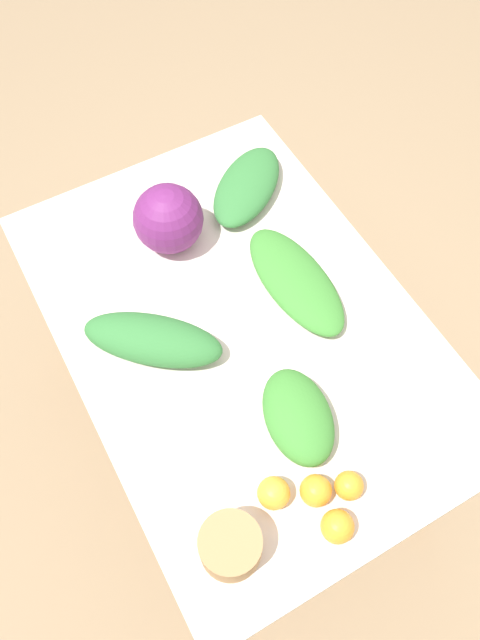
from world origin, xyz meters
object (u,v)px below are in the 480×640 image
(orange_0, at_px, (337,527))
(orange_3, at_px, (316,491))
(greens_bunch_kale, at_px, (298,416))
(greens_bunch_chard, at_px, (247,186))
(orange_1, at_px, (350,485))
(paper_bag, at_px, (230,546))
(greens_bunch_beet_tops, at_px, (153,340))
(greens_bunch_dandelion, at_px, (296,280))
(orange_2, at_px, (274,493))
(cabbage_purple, at_px, (168,219))

(orange_0, bearing_deg, orange_3, -0.78)
(greens_bunch_kale, bearing_deg, greens_bunch_chard, -20.09)
(orange_0, height_order, orange_1, orange_0)
(paper_bag, height_order, orange_0, paper_bag)
(greens_bunch_kale, height_order, orange_3, greens_bunch_kale)
(greens_bunch_beet_tops, distance_m, orange_1, 0.57)
(greens_bunch_chard, xyz_separation_m, orange_3, (-0.83, 0.30, 0.00))
(greens_bunch_dandelion, xyz_separation_m, orange_0, (-0.57, 0.25, 0.00))
(orange_2, bearing_deg, orange_1, -112.99)
(greens_bunch_beet_tops, relative_size, orange_3, 4.94)
(greens_bunch_kale, xyz_separation_m, orange_1, (-0.19, -0.02, -0.01))
(orange_2, bearing_deg, greens_bunch_kale, -48.44)
(greens_bunch_kale, distance_m, greens_bunch_chard, 0.71)
(cabbage_purple, relative_size, greens_bunch_beet_tops, 0.54)
(greens_bunch_kale, xyz_separation_m, greens_bunch_beet_tops, (0.34, 0.21, 0.00))
(cabbage_purple, xyz_separation_m, greens_bunch_kale, (-0.62, -0.02, -0.05))
(greens_bunch_dandelion, distance_m, greens_bunch_chard, 0.34)
(greens_bunch_kale, bearing_deg, cabbage_purple, 1.89)
(cabbage_purple, bearing_deg, greens_bunch_chard, -80.76)
(greens_bunch_dandelion, relative_size, greens_bunch_beet_tops, 1.08)
(orange_0, distance_m, orange_3, 0.09)
(greens_bunch_kale, bearing_deg, orange_2, 131.56)
(orange_0, bearing_deg, greens_bunch_chard, -18.17)
(greens_bunch_dandelion, height_order, greens_bunch_beet_tops, greens_bunch_beet_tops)
(greens_bunch_chard, xyz_separation_m, orange_2, (-0.79, 0.38, 0.00))
(cabbage_purple, relative_size, greens_bunch_chard, 0.59)
(greens_bunch_chard, bearing_deg, orange_0, 161.83)
(greens_bunch_chard, relative_size, orange_0, 4.37)
(cabbage_purple, distance_m, orange_2, 0.76)
(orange_1, distance_m, orange_3, 0.08)
(greens_bunch_chard, bearing_deg, orange_2, 154.21)
(orange_1, bearing_deg, paper_bag, 87.27)
(greens_bunch_beet_tops, bearing_deg, orange_0, -165.78)
(greens_bunch_beet_tops, distance_m, orange_2, 0.47)
(greens_bunch_dandelion, distance_m, orange_2, 0.56)
(cabbage_purple, height_order, greens_bunch_chard, cabbage_purple)
(paper_bag, distance_m, orange_0, 0.23)
(greens_bunch_kale, height_order, greens_bunch_chard, greens_bunch_kale)
(cabbage_purple, bearing_deg, orange_2, 171.11)
(greens_bunch_dandelion, height_order, orange_0, orange_0)
(paper_bag, bearing_deg, greens_bunch_chard, -31.55)
(greens_bunch_kale, distance_m, orange_0, 0.25)
(cabbage_purple, distance_m, paper_bag, 0.84)
(paper_bag, bearing_deg, orange_1, -92.73)
(paper_bag, distance_m, orange_1, 0.29)
(greens_bunch_beet_tops, height_order, greens_bunch_chard, greens_bunch_beet_tops)
(orange_1, bearing_deg, cabbage_purple, 2.69)
(cabbage_purple, distance_m, greens_bunch_kale, 0.63)
(greens_bunch_dandelion, distance_m, orange_0, 0.63)
(cabbage_purple, distance_m, greens_bunch_dandelion, 0.37)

